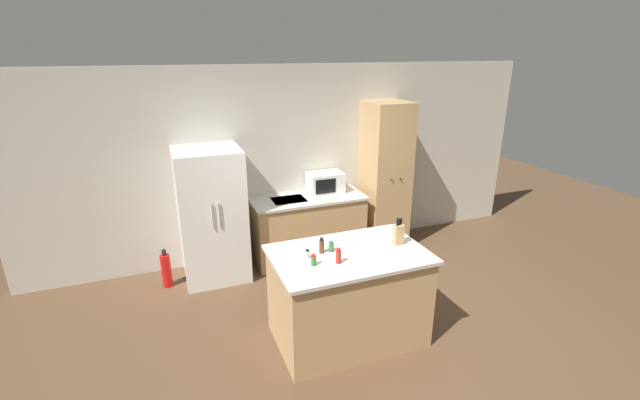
{
  "coord_description": "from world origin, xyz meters",
  "views": [
    {
      "loc": [
        -1.74,
        -3.15,
        2.78
      ],
      "look_at": [
        0.01,
        1.4,
        1.05
      ],
      "focal_mm": 24.0,
      "sensor_mm": 36.0,
      "label": 1
    }
  ],
  "objects_px": {
    "refrigerator": "(212,215)",
    "spice_bottle_short_red": "(322,246)",
    "pantry_cabinet": "(385,176)",
    "spice_bottle_green_herb": "(307,254)",
    "fire_extinguisher": "(166,270)",
    "spice_bottle_tall_dark": "(331,247)",
    "knife_block": "(398,234)",
    "spice_bottle_pale_salt": "(314,260)",
    "spice_bottle_amber_oil": "(338,256)",
    "microwave": "(325,182)"
  },
  "relations": [
    {
      "from": "microwave",
      "to": "spice_bottle_tall_dark",
      "type": "distance_m",
      "value": 1.97
    },
    {
      "from": "refrigerator",
      "to": "spice_bottle_pale_salt",
      "type": "distance_m",
      "value": 1.99
    },
    {
      "from": "pantry_cabinet",
      "to": "spice_bottle_green_herb",
      "type": "bearing_deg",
      "value": -135.41
    },
    {
      "from": "spice_bottle_tall_dark",
      "to": "fire_extinguisher",
      "type": "xyz_separation_m",
      "value": [
        -1.52,
        1.6,
        -0.77
      ]
    },
    {
      "from": "knife_block",
      "to": "spice_bottle_green_herb",
      "type": "distance_m",
      "value": 0.94
    },
    {
      "from": "refrigerator",
      "to": "spice_bottle_tall_dark",
      "type": "relative_size",
      "value": 16.27
    },
    {
      "from": "knife_block",
      "to": "spice_bottle_pale_salt",
      "type": "xyz_separation_m",
      "value": [
        -0.94,
        -0.11,
        -0.06
      ]
    },
    {
      "from": "spice_bottle_pale_salt",
      "to": "pantry_cabinet",
      "type": "bearing_deg",
      "value": 47.05
    },
    {
      "from": "spice_bottle_tall_dark",
      "to": "spice_bottle_pale_salt",
      "type": "relative_size",
      "value": 0.97
    },
    {
      "from": "spice_bottle_amber_oil",
      "to": "microwave",
      "type": "bearing_deg",
      "value": 71.44
    },
    {
      "from": "pantry_cabinet",
      "to": "spice_bottle_short_red",
      "type": "height_order",
      "value": "pantry_cabinet"
    },
    {
      "from": "spice_bottle_tall_dark",
      "to": "spice_bottle_pale_salt",
      "type": "height_order",
      "value": "spice_bottle_pale_salt"
    },
    {
      "from": "pantry_cabinet",
      "to": "spice_bottle_short_red",
      "type": "bearing_deg",
      "value": -133.55
    },
    {
      "from": "microwave",
      "to": "fire_extinguisher",
      "type": "distance_m",
      "value": 2.35
    },
    {
      "from": "microwave",
      "to": "spice_bottle_amber_oil",
      "type": "relative_size",
      "value": 3.28
    },
    {
      "from": "refrigerator",
      "to": "knife_block",
      "type": "relative_size",
      "value": 5.77
    },
    {
      "from": "pantry_cabinet",
      "to": "spice_bottle_pale_salt",
      "type": "xyz_separation_m",
      "value": [
        -1.81,
        -1.94,
        -0.06
      ]
    },
    {
      "from": "spice_bottle_green_herb",
      "to": "spice_bottle_pale_salt",
      "type": "distance_m",
      "value": 0.16
    },
    {
      "from": "refrigerator",
      "to": "spice_bottle_pale_salt",
      "type": "height_order",
      "value": "refrigerator"
    },
    {
      "from": "pantry_cabinet",
      "to": "spice_bottle_amber_oil",
      "type": "xyz_separation_m",
      "value": [
        -1.59,
        -1.99,
        -0.04
      ]
    },
    {
      "from": "pantry_cabinet",
      "to": "fire_extinguisher",
      "type": "relative_size",
      "value": 4.25
    },
    {
      "from": "spice_bottle_tall_dark",
      "to": "spice_bottle_green_herb",
      "type": "bearing_deg",
      "value": -170.34
    },
    {
      "from": "microwave",
      "to": "spice_bottle_short_red",
      "type": "xyz_separation_m",
      "value": [
        -0.77,
        -1.85,
        -0.01
      ]
    },
    {
      "from": "spice_bottle_amber_oil",
      "to": "spice_bottle_green_herb",
      "type": "relative_size",
      "value": 1.75
    },
    {
      "from": "knife_block",
      "to": "spice_bottle_green_herb",
      "type": "relative_size",
      "value": 3.47
    },
    {
      "from": "microwave",
      "to": "spice_bottle_green_herb",
      "type": "relative_size",
      "value": 5.74
    },
    {
      "from": "microwave",
      "to": "spice_bottle_tall_dark",
      "type": "height_order",
      "value": "microwave"
    },
    {
      "from": "knife_block",
      "to": "fire_extinguisher",
      "type": "distance_m",
      "value": 2.9
    },
    {
      "from": "refrigerator",
      "to": "knife_block",
      "type": "distance_m",
      "value": 2.38
    },
    {
      "from": "refrigerator",
      "to": "spice_bottle_short_red",
      "type": "xyz_separation_m",
      "value": [
        0.81,
        -1.67,
        0.18
      ]
    },
    {
      "from": "spice_bottle_green_herb",
      "to": "fire_extinguisher",
      "type": "bearing_deg",
      "value": 127.52
    },
    {
      "from": "microwave",
      "to": "fire_extinguisher",
      "type": "bearing_deg",
      "value": -173.55
    },
    {
      "from": "spice_bottle_amber_oil",
      "to": "fire_extinguisher",
      "type": "height_order",
      "value": "spice_bottle_amber_oil"
    },
    {
      "from": "refrigerator",
      "to": "spice_bottle_green_herb",
      "type": "distance_m",
      "value": 1.84
    },
    {
      "from": "microwave",
      "to": "spice_bottle_amber_oil",
      "type": "bearing_deg",
      "value": -108.56
    },
    {
      "from": "pantry_cabinet",
      "to": "spice_bottle_tall_dark",
      "type": "bearing_deg",
      "value": -131.75
    },
    {
      "from": "spice_bottle_amber_oil",
      "to": "spice_bottle_short_red",
      "type": "bearing_deg",
      "value": 105.21
    },
    {
      "from": "spice_bottle_tall_dark",
      "to": "fire_extinguisher",
      "type": "height_order",
      "value": "spice_bottle_tall_dark"
    },
    {
      "from": "refrigerator",
      "to": "fire_extinguisher",
      "type": "distance_m",
      "value": 0.87
    },
    {
      "from": "spice_bottle_pale_salt",
      "to": "spice_bottle_green_herb",
      "type": "bearing_deg",
      "value": 91.0
    },
    {
      "from": "spice_bottle_amber_oil",
      "to": "refrigerator",
      "type": "bearing_deg",
      "value": 114.7
    },
    {
      "from": "pantry_cabinet",
      "to": "spice_bottle_short_red",
      "type": "relative_size",
      "value": 13.66
    },
    {
      "from": "spice_bottle_short_red",
      "to": "spice_bottle_pale_salt",
      "type": "xyz_separation_m",
      "value": [
        -0.16,
        -0.21,
        -0.02
      ]
    },
    {
      "from": "fire_extinguisher",
      "to": "refrigerator",
      "type": "bearing_deg",
      "value": 6.46
    },
    {
      "from": "pantry_cabinet",
      "to": "spice_bottle_tall_dark",
      "type": "relative_size",
      "value": 20.56
    },
    {
      "from": "knife_block",
      "to": "spice_bottle_pale_salt",
      "type": "relative_size",
      "value": 2.73
    },
    {
      "from": "microwave",
      "to": "spice_bottle_tall_dark",
      "type": "xyz_separation_m",
      "value": [
        -0.67,
        -1.85,
        -0.03
      ]
    },
    {
      "from": "pantry_cabinet",
      "to": "spice_bottle_green_herb",
      "type": "relative_size",
      "value": 25.24
    },
    {
      "from": "spice_bottle_green_herb",
      "to": "spice_bottle_amber_oil",
      "type": "bearing_deg",
      "value": -41.18
    },
    {
      "from": "spice_bottle_green_herb",
      "to": "spice_bottle_pale_salt",
      "type": "relative_size",
      "value": 0.79
    }
  ]
}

